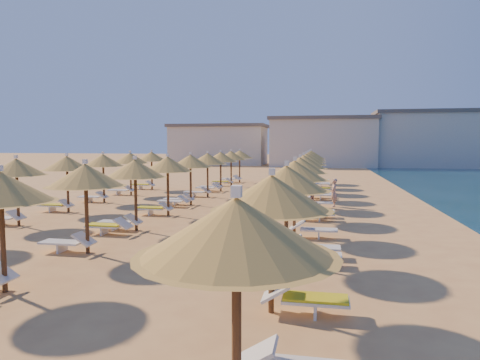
% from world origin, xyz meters
% --- Properties ---
extents(ground, '(220.00, 220.00, 0.00)m').
position_xyz_m(ground, '(0.00, 0.00, 0.00)').
color(ground, '#DFA962').
rests_on(ground, ground).
extents(hotel_blocks, '(47.45, 12.05, 8.10)m').
position_xyz_m(hotel_blocks, '(4.63, 45.57, 3.70)').
color(hotel_blocks, beige).
rests_on(hotel_blocks, ground).
extents(parasol_row_east, '(2.50, 34.88, 2.99)m').
position_xyz_m(parasol_row_east, '(3.05, 0.36, 2.43)').
color(parasol_row_east, brown).
rests_on(parasol_row_east, ground).
extents(parasol_row_west, '(2.50, 34.88, 2.99)m').
position_xyz_m(parasol_row_west, '(-3.21, 0.36, 2.43)').
color(parasol_row_west, brown).
rests_on(parasol_row_west, ground).
extents(parasol_row_inland, '(2.50, 20.49, 2.99)m').
position_xyz_m(parasol_row_inland, '(-8.52, 0.36, 2.43)').
color(parasol_row_inland, brown).
rests_on(parasol_row_inland, ground).
extents(loungers, '(14.72, 32.98, 0.66)m').
position_xyz_m(loungers, '(-1.70, 0.26, 0.34)').
color(loungers, white).
rests_on(loungers, ground).
extents(beachgoer_c, '(1.13, 0.91, 1.79)m').
position_xyz_m(beachgoer_c, '(3.36, 10.07, 0.90)').
color(beachgoer_c, tan).
rests_on(beachgoer_c, ground).
extents(beachgoer_a, '(0.39, 0.58, 1.55)m').
position_xyz_m(beachgoer_a, '(4.67, 3.02, 0.78)').
color(beachgoer_a, tan).
rests_on(beachgoer_a, ground).
extents(beachgoer_b, '(0.93, 1.02, 1.69)m').
position_xyz_m(beachgoer_b, '(3.37, 2.72, 0.85)').
color(beachgoer_b, tan).
rests_on(beachgoer_b, ground).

